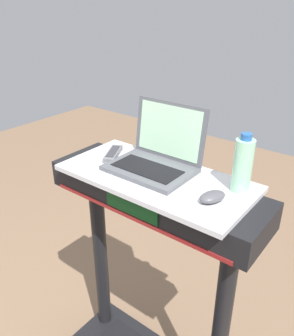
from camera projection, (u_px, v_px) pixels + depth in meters
The scene contains 5 objects.
desk_board at pixel (155, 178), 1.34m from camera, with size 0.75×0.36×0.02m, color silver.
laptop at pixel (156, 156), 1.37m from camera, with size 0.33×0.26×0.25m.
computer_mouse at pixel (212, 197), 1.16m from camera, with size 0.06×0.10×0.03m, color #4C4C51.
water_bottle at pixel (243, 165), 1.19m from camera, with size 0.07×0.07×0.21m.
tv_remote at pixel (113, 154), 1.49m from camera, with size 0.12×0.16×0.02m.
Camera 1 is at (0.71, -0.25, 1.78)m, focal length 37.27 mm.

